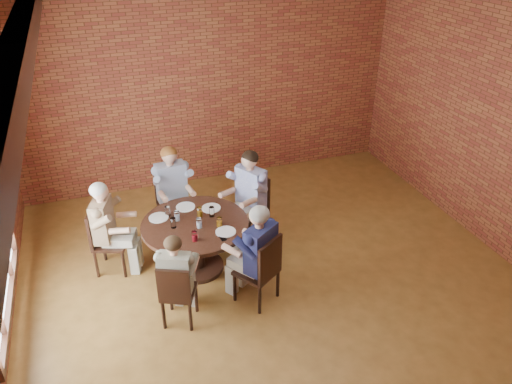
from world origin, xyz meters
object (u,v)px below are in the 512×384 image
object	(u,v)px
dining_table	(196,237)
chair_b	(172,199)
diner_c	(109,228)
chair_e	(262,268)
chair_a	(252,204)
smartphone	(222,238)
diner_d	(178,279)
diner_a	(248,196)
chair_d	(177,293)
diner_b	(173,191)
diner_e	(256,255)
chair_c	(104,238)

from	to	relation	value
dining_table	chair_b	bearing A→B (deg)	95.27
diner_c	chair_e	size ratio (longest dim) A/B	1.39
chair_a	smartphone	xyz separation A→B (m)	(-0.74, -1.00, 0.23)
dining_table	diner_d	distance (m)	0.99
diner_a	dining_table	bearing A→B (deg)	-90.00
dining_table	chair_d	bearing A→B (deg)	-115.28
chair_a	diner_a	distance (m)	0.20
dining_table	diner_c	world-z (taller)	diner_c
diner_b	diner_d	size ratio (longest dim) A/B	1.12
diner_e	diner_c	bearing A→B (deg)	-70.52
chair_a	dining_table	bearing A→B (deg)	-90.00
chair_c	chair_d	distance (m)	1.54
chair_a	chair_e	distance (m)	1.50
chair_a	chair_d	bearing A→B (deg)	-72.79
chair_a	diner_d	distance (m)	2.01
diner_d	smartphone	size ratio (longest dim) A/B	9.28
diner_d	chair_e	bearing A→B (deg)	-155.70
diner_a	chair_e	size ratio (longest dim) A/B	1.45
chair_c	diner_e	xyz separation A→B (m)	(1.72, -1.24, 0.18)
diner_c	chair_c	bearing A→B (deg)	90.00
diner_c	diner_d	xyz separation A→B (m)	(0.66, -1.27, -0.05)
chair_d	smartphone	size ratio (longest dim) A/B	6.64
chair_a	chair_d	distance (m)	2.08
chair_b	diner_d	xyz separation A→B (m)	(-0.32, -1.99, 0.10)
diner_d	chair_c	bearing A→B (deg)	-35.18
smartphone	diner_b	bearing A→B (deg)	96.94
smartphone	chair_c	bearing A→B (deg)	142.35
diner_b	diner_e	distance (m)	1.95
chair_d	smartphone	xyz separation A→B (m)	(0.70, 0.51, 0.27)
chair_a	chair_c	xyz separation A→B (m)	(-2.14, -0.14, -0.01)
chair_d	diner_e	world-z (taller)	diner_e
diner_d	chair_e	xyz separation A→B (m)	(1.03, -0.02, -0.10)
chair_e	chair_c	bearing A→B (deg)	-70.66
diner_a	diner_d	distance (m)	1.92
chair_c	diner_d	xyz separation A→B (m)	(0.74, -1.30, 0.11)
chair_d	smartphone	distance (m)	0.90
chair_c	chair_e	size ratio (longest dim) A/B	0.97
diner_a	diner_c	size ratio (longest dim) A/B	1.05
chair_b	chair_c	world-z (taller)	chair_b
chair_c	smartphone	xyz separation A→B (m)	(1.40, -0.86, 0.25)
diner_b	chair_e	distance (m)	2.05
chair_b	diner_b	distance (m)	0.20
diner_b	chair_c	world-z (taller)	diner_b
chair_a	diner_c	xyz separation A→B (m)	(-2.06, -0.17, 0.14)
chair_d	smartphone	world-z (taller)	chair_d
dining_table	diner_e	distance (m)	1.02
diner_b	chair_c	bearing A→B (deg)	-155.84
dining_table	chair_b	distance (m)	1.11
diner_a	diner_d	world-z (taller)	diner_a
smartphone	diner_a	bearing A→B (deg)	49.39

